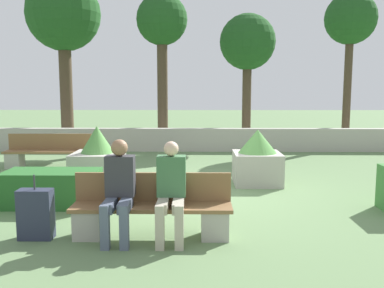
% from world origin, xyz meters
% --- Properties ---
extents(ground_plane, '(60.00, 60.00, 0.00)m').
position_xyz_m(ground_plane, '(0.00, 0.00, 0.00)').
color(ground_plane, '#607F51').
extents(perimeter_wall, '(14.51, 0.30, 0.72)m').
position_xyz_m(perimeter_wall, '(0.00, 5.57, 0.36)').
color(perimeter_wall, '#ADA89E').
rests_on(perimeter_wall, ground_plane).
extents(bench_front, '(2.15, 0.49, 0.84)m').
position_xyz_m(bench_front, '(-0.73, -2.22, 0.33)').
color(bench_front, brown).
rests_on(bench_front, ground_plane).
extents(bench_left_side, '(2.11, 0.49, 0.84)m').
position_xyz_m(bench_left_side, '(-3.85, 2.71, 0.33)').
color(bench_left_side, brown).
rests_on(bench_left_side, ground_plane).
extents(person_seated_man, '(0.38, 0.63, 1.33)m').
position_xyz_m(person_seated_man, '(-1.14, -2.36, 0.73)').
color(person_seated_man, '#515B70').
rests_on(person_seated_man, ground_plane).
extents(person_seated_woman, '(0.38, 0.63, 1.30)m').
position_xyz_m(person_seated_woman, '(-0.46, -2.37, 0.71)').
color(person_seated_woman, '#B2A893').
rests_on(person_seated_woman, ground_plane).
extents(hedge_block_mid_left, '(1.58, 0.77, 0.60)m').
position_xyz_m(hedge_block_mid_left, '(-2.59, -0.72, 0.30)').
color(hedge_block_mid_left, '#286028').
rests_on(hedge_block_mid_left, ground_plane).
extents(planter_corner_left, '(1.02, 1.02, 1.21)m').
position_xyz_m(planter_corner_left, '(-2.20, 0.99, 0.50)').
color(planter_corner_left, '#ADA89E').
rests_on(planter_corner_left, ground_plane).
extents(planter_corner_right, '(0.96, 0.96, 1.14)m').
position_xyz_m(planter_corner_right, '(1.13, 0.97, 0.52)').
color(planter_corner_right, '#ADA89E').
rests_on(planter_corner_right, ground_plane).
extents(suitcase, '(0.44, 0.22, 0.87)m').
position_xyz_m(suitcase, '(-2.26, -2.34, 0.34)').
color(suitcase, '#282D42').
rests_on(suitcase, ground_plane).
extents(tree_leftmost, '(2.47, 2.47, 5.67)m').
position_xyz_m(tree_leftmost, '(-4.58, 6.81, 4.33)').
color(tree_leftmost, '#473828').
rests_on(tree_leftmost, ground_plane).
extents(tree_center_left, '(1.67, 1.67, 5.03)m').
position_xyz_m(tree_center_left, '(-1.26, 6.49, 3.99)').
color(tree_center_left, '#473828').
rests_on(tree_center_left, ground_plane).
extents(tree_center_right, '(1.88, 1.88, 4.45)m').
position_xyz_m(tree_center_right, '(1.58, 6.88, 3.44)').
color(tree_center_right, '#473828').
rests_on(tree_center_right, ground_plane).
extents(tree_rightmost, '(1.68, 1.68, 5.06)m').
position_xyz_m(tree_rightmost, '(4.88, 6.55, 4.11)').
color(tree_rightmost, '#473828').
rests_on(tree_rightmost, ground_plane).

